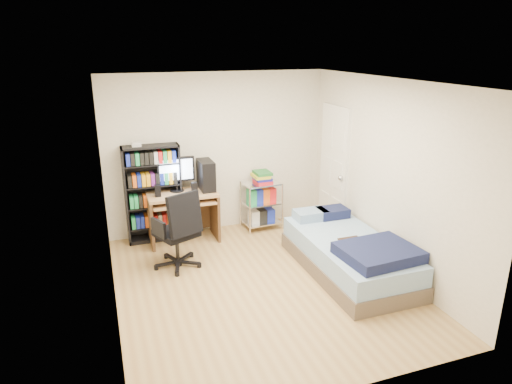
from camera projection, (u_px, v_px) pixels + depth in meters
name	position (u px, v px, depth m)	size (l,w,h in m)	color
room	(261.00, 190.00, 5.39)	(3.58, 4.08, 2.58)	tan
media_shelf	(153.00, 193.00, 6.85)	(0.83, 0.28, 1.54)	black
computer_desk	(188.00, 196.00, 6.91)	(1.03, 0.60, 1.29)	tan
office_chair	(179.00, 243.00, 6.11)	(0.85, 0.85, 1.09)	black
wire_cart	(261.00, 192.00, 7.32)	(0.62, 0.47, 0.96)	silver
bed	(350.00, 254.00, 5.99)	(1.04, 2.08, 0.59)	brown
door	(334.00, 169.00, 7.22)	(0.12, 0.80, 2.00)	white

